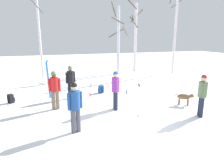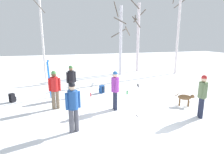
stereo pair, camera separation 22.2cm
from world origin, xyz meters
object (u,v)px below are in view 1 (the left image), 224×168
(water_bottle_0, at_px, (90,95))
(birch_tree_4, at_px, (135,36))
(person_2, at_px, (75,104))
(birch_tree_5, at_px, (175,25))
(ski_pair_planted_0, at_px, (48,80))
(birch_tree_3, at_px, (118,40))
(birch_tree_2, at_px, (39,24))
(water_bottle_1, at_px, (126,92))
(person_3, at_px, (71,80))
(person_1, at_px, (202,93))
(person_4, at_px, (116,88))
(backpack_1, at_px, (101,89))
(ski_poles_0, at_px, (139,100))
(backpack_0, at_px, (11,99))
(dog, at_px, (185,97))

(water_bottle_0, height_order, birch_tree_4, birch_tree_4)
(person_2, bearing_deg, birch_tree_5, 40.89)
(ski_pair_planted_0, bearing_deg, birch_tree_3, 41.56)
(birch_tree_2, bearing_deg, birch_tree_4, 7.83)
(ski_pair_planted_0, height_order, water_bottle_1, ski_pair_planted_0)
(person_3, distance_m, birch_tree_4, 9.54)
(ski_pair_planted_0, height_order, birch_tree_3, birch_tree_3)
(ski_pair_planted_0, xyz_separation_m, birch_tree_4, (7.69, 6.14, 2.17))
(birch_tree_3, bearing_deg, person_1, -89.73)
(person_4, xyz_separation_m, backpack_1, (0.08, 2.70, -0.77))
(ski_poles_0, xyz_separation_m, backpack_1, (-0.47, 3.84, -0.53))
(backpack_0, bearing_deg, ski_poles_0, -35.09)
(person_3, height_order, birch_tree_5, birch_tree_5)
(backpack_0, relative_size, birch_tree_2, 0.06)
(birch_tree_5, bearing_deg, person_4, -138.58)
(ski_poles_0, relative_size, birch_tree_2, 0.18)
(backpack_0, xyz_separation_m, birch_tree_5, (12.23, 4.39, 3.88))
(person_2, xyz_separation_m, birch_tree_3, (4.90, 9.22, 1.92))
(water_bottle_0, distance_m, birch_tree_5, 10.34)
(birch_tree_3, bearing_deg, person_4, -111.02)
(person_1, relative_size, water_bottle_1, 7.98)
(person_4, xyz_separation_m, water_bottle_0, (-0.66, 2.24, -0.88))
(dog, relative_size, water_bottle_0, 3.65)
(backpack_0, distance_m, water_bottle_1, 5.89)
(birch_tree_3, relative_size, birch_tree_4, 0.93)
(water_bottle_1, xyz_separation_m, birch_tree_3, (1.57, 5.61, 2.80))
(birch_tree_2, bearing_deg, water_bottle_1, -51.73)
(ski_pair_planted_0, distance_m, birch_tree_4, 10.08)
(person_2, relative_size, person_4, 1.00)
(backpack_0, bearing_deg, person_2, -57.38)
(birch_tree_3, bearing_deg, water_bottle_1, -105.63)
(person_3, relative_size, dog, 2.21)
(person_3, relative_size, ski_pair_planted_0, 0.86)
(backpack_0, distance_m, water_bottle_0, 3.86)
(person_3, height_order, birch_tree_4, birch_tree_4)
(birch_tree_4, bearing_deg, water_bottle_1, -118.13)
(ski_pair_planted_0, bearing_deg, person_2, -79.65)
(person_4, distance_m, birch_tree_3, 8.41)
(person_1, distance_m, person_4, 3.49)
(water_bottle_0, bearing_deg, ski_pair_planted_0, 169.46)
(backpack_0, distance_m, birch_tree_2, 6.63)
(person_3, relative_size, ski_poles_0, 1.24)
(water_bottle_1, bearing_deg, birch_tree_4, 61.87)
(birch_tree_2, xyz_separation_m, birch_tree_5, (10.79, -0.85, 0.08))
(dog, relative_size, birch_tree_4, 0.12)
(dog, height_order, birch_tree_2, birch_tree_2)
(dog, xyz_separation_m, water_bottle_1, (-1.89, 2.53, -0.29))
(backpack_1, relative_size, birch_tree_2, 0.06)
(backpack_1, distance_m, birch_tree_2, 7.00)
(birch_tree_4, relative_size, birch_tree_5, 0.81)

